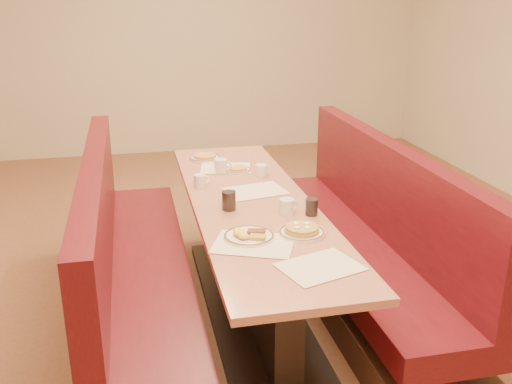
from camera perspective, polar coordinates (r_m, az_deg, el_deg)
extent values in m
plane|color=#9E6647|center=(3.72, -0.43, -11.79)|extent=(8.00, 8.00, 0.00)
cube|color=beige|center=(7.16, -7.48, 15.04)|extent=(6.00, 0.04, 2.80)
cube|color=black|center=(3.71, -0.43, -11.40)|extent=(0.55, 1.88, 0.06)
cube|color=black|center=(3.55, -0.45, -6.89)|extent=(0.15, 1.75, 0.71)
cube|color=#B86A55|center=(3.40, -0.46, -1.22)|extent=(0.70, 2.50, 0.04)
cube|color=#4C3326|center=(3.61, -11.18, -11.43)|extent=(0.55, 2.50, 0.20)
cube|color=#580F14|center=(3.48, -11.47, -7.61)|extent=(0.55, 2.50, 0.16)
cube|color=#580F14|center=(3.34, -15.59, -2.03)|extent=(0.12, 2.50, 0.60)
cube|color=#4C3326|center=(3.85, 9.56, -9.22)|extent=(0.55, 2.50, 0.20)
cube|color=#580F14|center=(3.73, 9.79, -5.58)|extent=(0.55, 2.50, 0.16)
cube|color=#580F14|center=(3.68, 13.23, 0.17)|extent=(0.12, 2.50, 0.60)
cube|color=#FFEDC7|center=(2.82, -0.24, -5.20)|extent=(0.47, 0.42, 0.00)
cube|color=#FFEDC7|center=(2.61, 6.42, -7.44)|extent=(0.41, 0.36, 0.00)
cube|color=#FFEDC7|center=(4.02, -3.04, 2.41)|extent=(0.39, 0.32, 0.00)
cube|color=#FFEDC7|center=(3.55, -0.05, 0.11)|extent=(0.40, 0.33, 0.00)
cylinder|color=white|center=(2.94, 4.59, -4.11)|extent=(0.24, 0.24, 0.02)
torus|color=brown|center=(2.94, 4.59, -3.97)|extent=(0.24, 0.24, 0.01)
cylinder|color=#B28040|center=(2.94, 4.60, -3.82)|extent=(0.18, 0.18, 0.02)
cylinder|color=#B28040|center=(2.93, 4.60, -3.56)|extent=(0.17, 0.17, 0.01)
cylinder|color=#FFF7A6|center=(2.95, 5.10, -3.16)|extent=(0.03, 0.03, 0.01)
cylinder|color=#FFF7A6|center=(2.95, 4.05, -3.16)|extent=(0.03, 0.03, 0.01)
cylinder|color=#FFF7A6|center=(2.90, 4.11, -3.57)|extent=(0.03, 0.03, 0.01)
cylinder|color=#FFF7A6|center=(2.90, 5.18, -3.57)|extent=(0.03, 0.03, 0.01)
cylinder|color=white|center=(2.89, -0.70, -4.49)|extent=(0.26, 0.26, 0.02)
torus|color=brown|center=(2.89, -0.70, -4.34)|extent=(0.25, 0.25, 0.01)
ellipsoid|color=yellow|center=(2.87, -1.68, -4.10)|extent=(0.06, 0.06, 0.04)
ellipsoid|color=yellow|center=(2.84, -1.25, -4.44)|extent=(0.06, 0.06, 0.03)
ellipsoid|color=yellow|center=(2.91, -1.81, -3.86)|extent=(0.05, 0.05, 0.03)
cylinder|color=brown|center=(2.89, -0.01, -4.05)|extent=(0.09, 0.04, 0.02)
cylinder|color=brown|center=(2.92, 0.08, -3.83)|extent=(0.09, 0.04, 0.02)
cube|color=gold|center=(2.84, 0.18, -4.53)|extent=(0.09, 0.08, 0.02)
cylinder|color=white|center=(3.96, -1.86, 2.19)|extent=(0.19, 0.19, 0.01)
torus|color=brown|center=(3.96, -1.86, 2.29)|extent=(0.18, 0.18, 0.01)
cylinder|color=gold|center=(3.96, -1.86, 2.40)|extent=(0.13, 0.13, 0.01)
ellipsoid|color=yellow|center=(3.96, -2.24, 2.53)|extent=(0.04, 0.04, 0.02)
cylinder|color=white|center=(4.25, -5.13, 3.38)|extent=(0.24, 0.24, 0.02)
torus|color=brown|center=(4.25, -5.13, 3.49)|extent=(0.23, 0.23, 0.01)
cylinder|color=gold|center=(4.25, -5.14, 3.62)|extent=(0.17, 0.17, 0.02)
ellipsoid|color=yellow|center=(4.26, -5.57, 3.77)|extent=(0.05, 0.05, 0.02)
cylinder|color=white|center=(3.19, 3.08, -1.48)|extent=(0.08, 0.08, 0.09)
torus|color=white|center=(3.21, 3.75, -1.34)|extent=(0.06, 0.03, 0.06)
cylinder|color=black|center=(3.17, 3.10, -0.83)|extent=(0.07, 0.07, 0.01)
cylinder|color=white|center=(3.65, -5.64, 1.12)|extent=(0.07, 0.07, 0.08)
torus|color=white|center=(3.66, -5.08, 1.23)|extent=(0.06, 0.03, 0.06)
cylinder|color=black|center=(3.64, -5.66, 1.64)|extent=(0.06, 0.06, 0.01)
cylinder|color=white|center=(3.84, 0.52, 2.16)|extent=(0.08, 0.08, 0.08)
torus|color=white|center=(3.85, 1.09, 2.21)|extent=(0.06, 0.02, 0.06)
cylinder|color=black|center=(3.83, 0.52, 2.66)|extent=(0.06, 0.06, 0.01)
cylinder|color=white|center=(3.93, -3.56, 2.64)|extent=(0.09, 0.09, 0.09)
torus|color=white|center=(3.93, -2.89, 2.65)|extent=(0.07, 0.03, 0.07)
cylinder|color=black|center=(3.92, -3.57, 3.20)|extent=(0.07, 0.07, 0.01)
cylinder|color=black|center=(3.25, -2.73, -0.88)|extent=(0.08, 0.08, 0.11)
cylinder|color=silver|center=(3.25, -2.73, -0.86)|extent=(0.08, 0.08, 0.11)
cylinder|color=black|center=(3.18, 5.58, -1.51)|extent=(0.07, 0.07, 0.09)
cylinder|color=silver|center=(3.18, 5.58, -1.49)|extent=(0.07, 0.07, 0.10)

